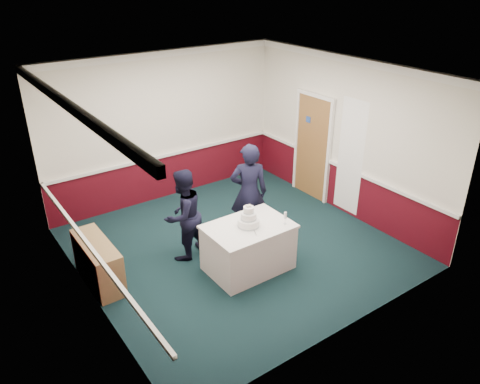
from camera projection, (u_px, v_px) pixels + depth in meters
ground at (236, 247)px, 8.15m from camera, size 5.00×5.00×0.00m
room_shell at (219, 129)px, 7.77m from camera, size 5.00×5.00×3.00m
sideboard at (98, 262)px, 7.11m from camera, size 0.41×1.20×0.70m
cake_table at (248, 247)px, 7.40m from camera, size 1.32×0.92×0.79m
wedding_cake at (249, 219)px, 7.19m from camera, size 0.35×0.35×0.36m
cake_knife at (255, 232)px, 7.07m from camera, size 0.11×0.21×0.00m
champagne_flute at (285, 216)px, 7.23m from camera, size 0.05×0.05×0.21m
person_man at (183, 215)px, 7.57m from camera, size 0.90×0.79×1.56m
person_woman at (249, 192)px, 8.06m from camera, size 0.77×0.69×1.78m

